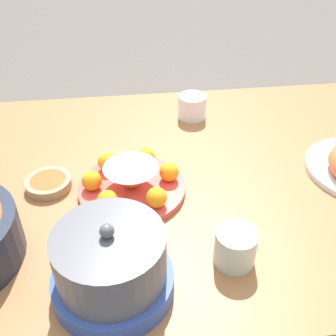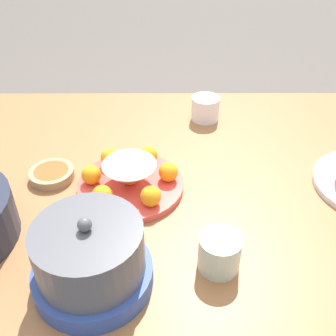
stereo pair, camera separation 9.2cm
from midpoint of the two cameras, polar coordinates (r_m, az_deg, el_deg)
ground_plane at (r=1.52m, az=5.46°, el=-23.05°), size 12.00×12.00×0.00m
dining_table at (r=1.02m, az=7.49°, el=-4.86°), size 1.52×0.90×0.72m
cake_plate at (r=0.91m, az=-2.69°, el=-1.73°), size 0.25×0.25×0.08m
sauce_bowl at (r=0.97m, az=-13.97°, el=-0.93°), size 0.11×0.11×0.02m
cup_near at (r=1.18m, az=7.66°, el=8.50°), size 0.08×0.08×0.07m
cup_far at (r=0.74m, az=11.07°, el=-12.16°), size 0.08×0.08×0.07m
warming_pot at (r=0.69m, az=-7.39°, el=-13.08°), size 0.21×0.21×0.16m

